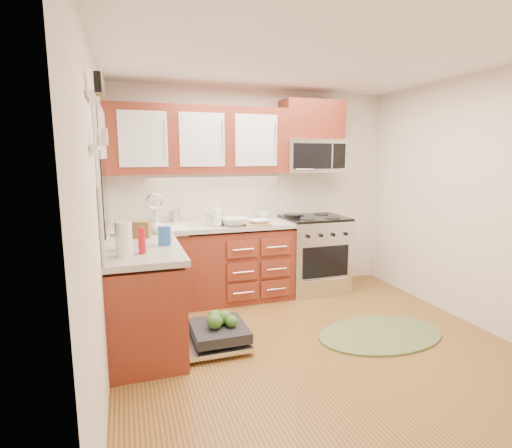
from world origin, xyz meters
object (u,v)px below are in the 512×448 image
object	(u,v)px
rug	(380,334)
microwave	(312,156)
stock_pot	(216,219)
bowl_b	(235,222)
upper_cabinets	(199,140)
cutting_board	(257,224)
bowl_a	(259,222)
sink	(157,239)
dishwasher	(215,336)
skillet	(293,216)
range	(314,254)
paper_towel_roll	(124,239)
cup	(263,215)

from	to	relation	value
rug	microwave	bearing A→B (deg)	90.73
stock_pot	bowl_b	xyz separation A→B (m)	(0.19, -0.14, -0.02)
upper_cabinets	bowl_b	bearing A→B (deg)	-45.29
cutting_board	bowl_a	bearing A→B (deg)	40.44
sink	bowl_a	size ratio (longest dim) A/B	2.64
dishwasher	microwave	bearing A→B (deg)	39.07
microwave	skillet	xyz separation A→B (m)	(-0.28, -0.08, -0.73)
range	rug	size ratio (longest dim) A/B	0.76
upper_cabinets	bowl_a	size ratio (longest dim) A/B	8.74
upper_cabinets	skillet	xyz separation A→B (m)	(1.12, -0.10, -0.90)
microwave	skillet	size ratio (longest dim) A/B	3.52
rug	bowl_b	distance (m)	1.91
sink	paper_towel_roll	xyz separation A→B (m)	(-0.34, -1.23, 0.26)
microwave	bowl_a	size ratio (longest dim) A/B	3.24
rug	dishwasher	bearing A→B (deg)	169.73
bowl_b	cup	distance (m)	0.61
dishwasher	stock_pot	bearing A→B (deg)	76.25
range	bowl_a	distance (m)	0.95
upper_cabinets	paper_towel_roll	xyz separation A→B (m)	(-0.86, -1.38, -0.81)
range	skillet	size ratio (longest dim) A/B	4.40
cutting_board	bowl_a	xyz separation A→B (m)	(0.04, 0.03, 0.02)
rug	bowl_a	world-z (taller)	bowl_a
range	bowl_a	bearing A→B (deg)	-167.26
cutting_board	bowl_a	distance (m)	0.05
dishwasher	bowl_a	world-z (taller)	bowl_a
skillet	bowl_a	size ratio (longest dim) A/B	0.92
bowl_a	bowl_b	xyz separation A→B (m)	(-0.29, -0.00, 0.02)
rug	range	bearing A→B (deg)	90.79
range	paper_towel_roll	world-z (taller)	paper_towel_roll
range	bowl_b	xyz separation A→B (m)	(-1.08, -0.18, 0.49)
upper_cabinets	stock_pot	size ratio (longest dim) A/B	9.54
dishwasher	cutting_board	bearing A→B (deg)	52.39
rug	bowl_a	bearing A→B (deg)	123.49
cutting_board	bowl_b	size ratio (longest dim) A/B	1.02
range	bowl_b	world-z (taller)	bowl_b
skillet	cutting_board	xyz separation A→B (m)	(-0.55, -0.25, -0.03)
microwave	cup	distance (m)	0.95
bowl_a	cup	size ratio (longest dim) A/B	1.91
upper_cabinets	sink	world-z (taller)	upper_cabinets
dishwasher	paper_towel_roll	xyz separation A→B (m)	(-0.73, -0.11, 0.96)
upper_cabinets	cup	distance (m)	1.20
rug	bowl_b	xyz separation A→B (m)	(-1.10, 1.23, 0.96)
upper_cabinets	paper_towel_roll	size ratio (longest dim) A/B	7.52
skillet	bowl_b	bearing A→B (deg)	-164.61
stock_pot	bowl_a	bearing A→B (deg)	-16.69
dishwasher	cup	world-z (taller)	cup
skillet	bowl_a	world-z (taller)	skillet
range	rug	xyz separation A→B (m)	(0.02, -1.41, -0.46)
stock_pot	cutting_board	bearing A→B (deg)	-21.39
sink	cup	xyz separation A→B (m)	(1.32, 0.21, 0.17)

